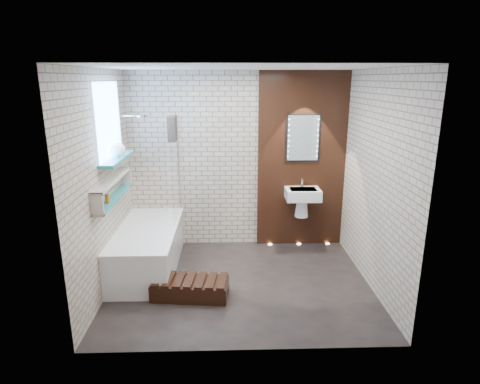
{
  "coord_description": "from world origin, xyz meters",
  "views": [
    {
      "loc": [
        -0.15,
        -4.57,
        2.48
      ],
      "look_at": [
        0.0,
        0.15,
        1.15
      ],
      "focal_mm": 30.13,
      "sensor_mm": 36.0,
      "label": 1
    }
  ],
  "objects_px": {
    "bath_screen": "(175,169)",
    "washbasin": "(302,198)",
    "bathtub": "(148,248)",
    "walnut_step": "(190,289)",
    "led_mirror": "(303,138)"
  },
  "relations": [
    {
      "from": "bath_screen",
      "to": "washbasin",
      "type": "distance_m",
      "value": 1.89
    },
    {
      "from": "bathtub",
      "to": "washbasin",
      "type": "relative_size",
      "value": 3.0
    },
    {
      "from": "bath_screen",
      "to": "walnut_step",
      "type": "height_order",
      "value": "bath_screen"
    },
    {
      "from": "bathtub",
      "to": "led_mirror",
      "type": "xyz_separation_m",
      "value": [
        2.17,
        0.78,
        1.36
      ]
    },
    {
      "from": "walnut_step",
      "to": "bathtub",
      "type": "bearing_deg",
      "value": 129.8
    },
    {
      "from": "led_mirror",
      "to": "washbasin",
      "type": "bearing_deg",
      "value": -90.0
    },
    {
      "from": "washbasin",
      "to": "walnut_step",
      "type": "height_order",
      "value": "washbasin"
    },
    {
      "from": "washbasin",
      "to": "walnut_step",
      "type": "bearing_deg",
      "value": -138.44
    },
    {
      "from": "bath_screen",
      "to": "led_mirror",
      "type": "bearing_deg",
      "value": 10.66
    },
    {
      "from": "bathtub",
      "to": "walnut_step",
      "type": "xyz_separation_m",
      "value": [
        0.62,
        -0.75,
        -0.19
      ]
    },
    {
      "from": "bath_screen",
      "to": "led_mirror",
      "type": "distance_m",
      "value": 1.89
    },
    {
      "from": "bathtub",
      "to": "led_mirror",
      "type": "height_order",
      "value": "led_mirror"
    },
    {
      "from": "bathtub",
      "to": "bath_screen",
      "type": "xyz_separation_m",
      "value": [
        0.35,
        0.44,
        0.99
      ]
    },
    {
      "from": "bath_screen",
      "to": "walnut_step",
      "type": "bearing_deg",
      "value": -77.22
    },
    {
      "from": "washbasin",
      "to": "walnut_step",
      "type": "distance_m",
      "value": 2.18
    }
  ]
}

